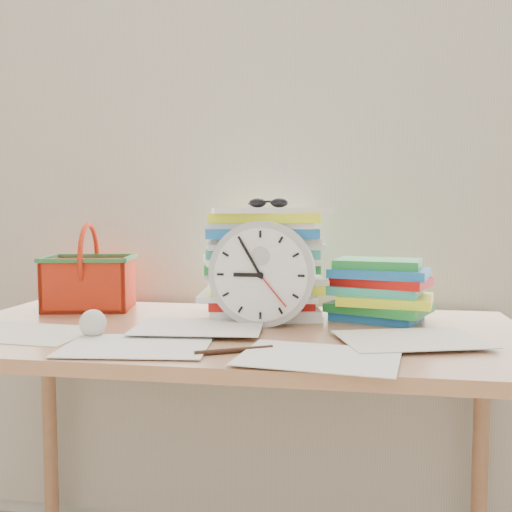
% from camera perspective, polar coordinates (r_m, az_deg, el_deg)
% --- Properties ---
extents(curtain, '(2.40, 0.01, 2.50)m').
position_cam_1_polar(curtain, '(1.75, 0.01, 13.28)').
color(curtain, beige).
rests_on(curtain, room_shell).
extents(desk, '(1.40, 0.70, 0.75)m').
position_cam_1_polar(desk, '(1.40, -2.56, -10.24)').
color(desk, '#A6704E').
rests_on(desk, ground).
extents(paper_stack, '(0.38, 0.33, 0.29)m').
position_cam_1_polar(paper_stack, '(1.54, 0.84, -0.61)').
color(paper_stack, white).
rests_on(paper_stack, desk).
extents(clock, '(0.26, 0.05, 0.26)m').
position_cam_1_polar(clock, '(1.40, 0.62, -1.78)').
color(clock, '#AEB1B3').
rests_on(clock, desk).
extents(sunglasses, '(0.13, 0.12, 0.03)m').
position_cam_1_polar(sunglasses, '(1.52, 1.24, 5.36)').
color(sunglasses, black).
rests_on(sunglasses, paper_stack).
extents(book_stack, '(0.31, 0.27, 0.16)m').
position_cam_1_polar(book_stack, '(1.51, 12.17, -3.32)').
color(book_stack, white).
rests_on(book_stack, desk).
extents(basket, '(0.28, 0.24, 0.24)m').
position_cam_1_polar(basket, '(1.71, -16.34, -1.07)').
color(basket, red).
rests_on(basket, desk).
extents(crumpled_ball, '(0.06, 0.06, 0.06)m').
position_cam_1_polar(crumpled_ball, '(1.34, -16.02, -6.45)').
color(crumpled_ball, white).
rests_on(crumpled_ball, desk).
extents(pen, '(0.15, 0.08, 0.01)m').
position_cam_1_polar(pen, '(1.15, -2.20, -9.42)').
color(pen, black).
rests_on(pen, desk).
extents(scattered_papers, '(1.26, 0.42, 0.02)m').
position_cam_1_polar(scattered_papers, '(1.38, -2.57, -7.01)').
color(scattered_papers, white).
rests_on(scattered_papers, desk).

